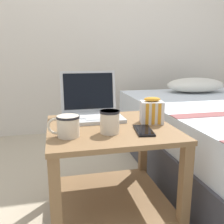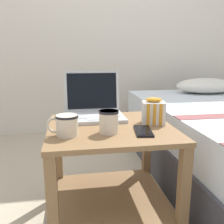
# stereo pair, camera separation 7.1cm
# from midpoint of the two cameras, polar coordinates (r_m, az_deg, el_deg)

# --- Properties ---
(ground_plane) EXTENTS (8.00, 8.00, 0.00)m
(ground_plane) POSITION_cam_midpoint_polar(r_m,az_deg,el_deg) (1.44, 1.22, -23.26)
(ground_plane) COLOR tan
(back_wall) EXTENTS (8.00, 0.05, 2.50)m
(back_wall) POSITION_cam_midpoint_polar(r_m,az_deg,el_deg) (2.80, -5.25, 21.10)
(back_wall) COLOR beige
(back_wall) RESTS_ON ground_plane
(bedside_table) EXTENTS (0.60, 0.58, 0.51)m
(bedside_table) POSITION_cam_midpoint_polar(r_m,az_deg,el_deg) (1.27, 1.29, -11.15)
(bedside_table) COLOR olive
(bedside_table) RESTS_ON ground_plane
(laptop) EXTENTS (0.32, 0.27, 0.25)m
(laptop) POSITION_cam_midpoint_polar(r_m,az_deg,el_deg) (1.37, -2.73, 0.85)
(laptop) COLOR #B7BABC
(laptop) RESTS_ON bedside_table
(mug_front_left) EXTENTS (0.09, 0.12, 0.10)m
(mug_front_left) POSITION_cam_midpoint_polar(r_m,az_deg,el_deg) (1.10, 1.18, -1.95)
(mug_front_left) COLOR beige
(mug_front_left) RESTS_ON bedside_table
(mug_front_right) EXTENTS (0.14, 0.10, 0.09)m
(mug_front_right) POSITION_cam_midpoint_polar(r_m,az_deg,el_deg) (1.07, -8.52, -2.79)
(mug_front_right) COLOR beige
(mug_front_right) RESTS_ON bedside_table
(snack_bag) EXTENTS (0.12, 0.10, 0.13)m
(snack_bag) POSITION_cam_midpoint_polar(r_m,az_deg,el_deg) (1.26, 11.02, 0.03)
(snack_bag) COLOR silver
(snack_bag) RESTS_ON bedside_table
(cell_phone) EXTENTS (0.09, 0.17, 0.01)m
(cell_phone) POSITION_cam_midpoint_polar(r_m,az_deg,el_deg) (1.13, 8.96, -4.32)
(cell_phone) COLOR black
(cell_phone) RESTS_ON bedside_table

